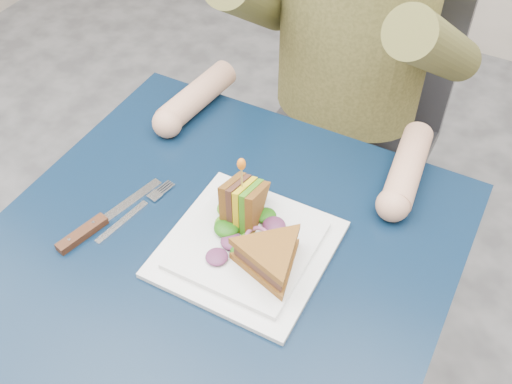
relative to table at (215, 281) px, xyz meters
The scene contains 11 objects.
table is the anchor object (origin of this frame).
chair 0.71m from the table, 90.00° to the left, with size 0.42×0.40×0.93m.
plate 0.11m from the table, 31.84° to the left, with size 0.26×0.26×0.02m.
sandwich_flat 0.16m from the table, ahead, with size 0.17×0.17×0.05m.
sandwich_upright 0.15m from the table, 78.34° to the left, with size 0.08×0.14×0.14m.
fork 0.19m from the table, behind, with size 0.05×0.18×0.01m.
knife 0.23m from the table, 165.52° to the right, with size 0.07×0.22×0.02m.
toothpick 0.21m from the table, 78.34° to the left, with size 0.00×0.00×0.06m, color tan.
toothpick_frill 0.24m from the table, 78.34° to the left, with size 0.01×0.01×0.02m, color orange.
lettuce_spill 0.13m from the table, 36.88° to the left, with size 0.15×0.13×0.02m, color #337A14, non-canonical shape.
onion_ring 0.14m from the table, 28.93° to the left, with size 0.04×0.04×0.01m, color #9E4C7A.
Camera 1 is at (0.35, -0.50, 1.52)m, focal length 42.00 mm.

